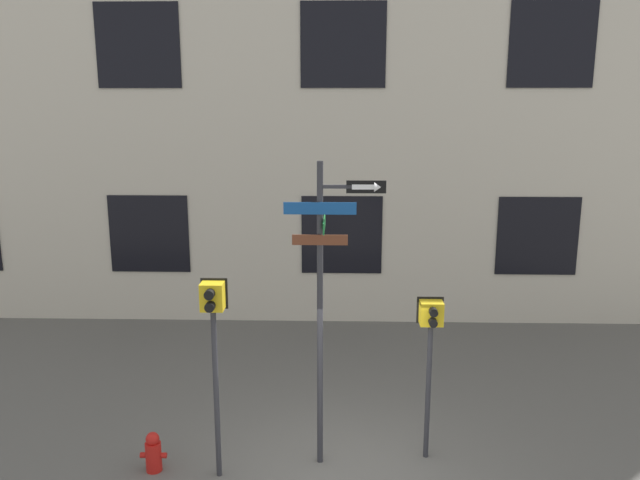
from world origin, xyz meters
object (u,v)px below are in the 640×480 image
at_px(pedestrian_signal_right, 430,335).
at_px(pedestrian_signal_left, 213,326).
at_px(fire_hydrant, 153,452).
at_px(street_sign_pole, 325,289).

bearing_deg(pedestrian_signal_right, pedestrian_signal_left, -169.34).
xyz_separation_m(pedestrian_signal_right, fire_hydrant, (-4.16, -0.49, -1.74)).
relative_size(pedestrian_signal_left, pedestrian_signal_right, 1.17).
xyz_separation_m(street_sign_pole, pedestrian_signal_left, (-1.57, -0.41, -0.42)).
height_order(pedestrian_signal_left, pedestrian_signal_right, pedestrian_signal_left).
bearing_deg(pedestrian_signal_right, fire_hydrant, -173.23).
relative_size(street_sign_pole, pedestrian_signal_left, 1.54).
height_order(pedestrian_signal_right, fire_hydrant, pedestrian_signal_right).
distance_m(street_sign_pole, pedestrian_signal_right, 1.77).
xyz_separation_m(pedestrian_signal_left, pedestrian_signal_right, (3.16, 0.59, -0.33)).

